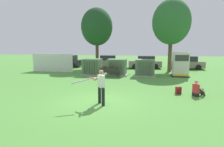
% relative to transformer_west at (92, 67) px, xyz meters
% --- Properties ---
extents(ground_plane, '(96.00, 96.00, 0.00)m').
position_rel_transformer_west_xyz_m(ground_plane, '(2.91, -9.02, -0.79)').
color(ground_plane, '#51933D').
extents(fence_panel, '(4.80, 0.12, 2.00)m').
position_rel_transformer_west_xyz_m(fence_panel, '(-5.11, 1.48, 0.21)').
color(fence_panel, silver).
rests_on(fence_panel, ground).
extents(transformer_west, '(2.10, 1.70, 1.62)m').
position_rel_transformer_west_xyz_m(transformer_west, '(0.00, 0.00, 0.00)').
color(transformer_west, '#9E9B93').
rests_on(transformer_west, ground).
extents(transformer_mid_west, '(2.10, 1.70, 1.62)m').
position_rel_transformer_west_xyz_m(transformer_mid_west, '(2.51, 0.13, 0.00)').
color(transformer_mid_west, '#9E9B93').
rests_on(transformer_mid_west, ground).
extents(transformer_mid_east, '(2.10, 1.70, 1.62)m').
position_rel_transformer_west_xyz_m(transformer_mid_east, '(5.23, 0.14, 0.00)').
color(transformer_mid_east, '#9E9B93').
rests_on(transformer_mid_east, ground).
extents(generator_enclosure, '(1.60, 1.40, 2.30)m').
position_rel_transformer_west_xyz_m(generator_enclosure, '(8.56, 0.47, 0.35)').
color(generator_enclosure, '#262626').
rests_on(generator_enclosure, ground).
extents(park_bench, '(1.84, 0.68, 0.92)m').
position_rel_transformer_west_xyz_m(park_bench, '(2.00, -1.10, -0.25)').
color(park_bench, '#2D2823').
rests_on(park_bench, ground).
extents(batter, '(1.44, 1.16, 1.74)m').
position_rel_transformer_west_xyz_m(batter, '(3.14, -9.45, 0.19)').
color(batter, black).
rests_on(batter, ground).
extents(sports_ball, '(0.09, 0.09, 0.09)m').
position_rel_transformer_west_xyz_m(sports_ball, '(2.80, -10.30, -0.74)').
color(sports_ball, white).
rests_on(sports_ball, ground).
extents(seated_spectator, '(0.79, 0.67, 0.96)m').
position_rel_transformer_west_xyz_m(seated_spectator, '(8.31, -6.87, -0.41)').
color(seated_spectator, black).
rests_on(seated_spectator, ground).
extents(backpack, '(0.38, 0.35, 0.44)m').
position_rel_transformer_west_xyz_m(backpack, '(7.33, -6.55, -0.57)').
color(backpack, maroon).
rests_on(backpack, ground).
extents(tree_left, '(4.07, 4.07, 7.77)m').
position_rel_transformer_west_xyz_m(tree_left, '(-1.08, 6.02, 4.54)').
color(tree_left, '#4C3828').
rests_on(tree_left, ground).
extents(tree_center_left, '(4.21, 4.21, 8.05)m').
position_rel_transformer_west_xyz_m(tree_center_left, '(7.99, 4.17, 4.73)').
color(tree_center_left, brown).
rests_on(tree_center_left, ground).
extents(parked_car_leftmost, '(4.36, 2.27, 1.62)m').
position_rel_transformer_west_xyz_m(parked_car_leftmost, '(-5.49, 6.56, -0.04)').
color(parked_car_leftmost, black).
rests_on(parked_car_leftmost, ground).
extents(parked_car_left_of_center, '(4.41, 2.38, 1.62)m').
position_rel_transformer_west_xyz_m(parked_car_left_of_center, '(-0.02, 7.43, -0.04)').
color(parked_car_left_of_center, gray).
rests_on(parked_car_left_of_center, ground).
extents(parked_car_right_of_center, '(4.33, 2.19, 1.62)m').
position_rel_transformer_west_xyz_m(parked_car_right_of_center, '(5.19, 6.70, -0.04)').
color(parked_car_right_of_center, gray).
rests_on(parked_car_right_of_center, ground).
extents(parked_car_rightmost, '(4.29, 2.10, 1.62)m').
position_rel_transformer_west_xyz_m(parked_car_rightmost, '(10.44, 7.03, -0.04)').
color(parked_car_rightmost, gray).
rests_on(parked_car_rightmost, ground).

